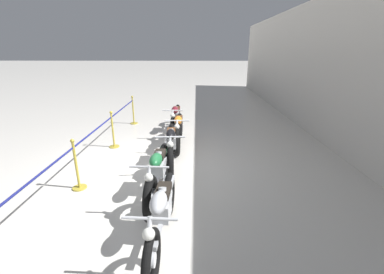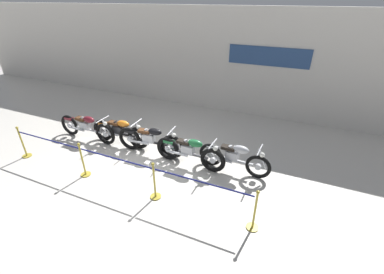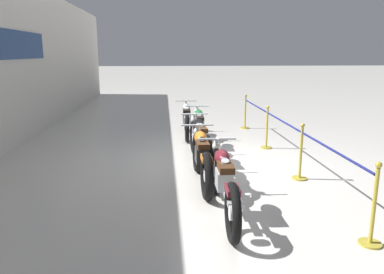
{
  "view_description": "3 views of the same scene",
  "coord_description": "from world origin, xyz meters",
  "px_view_note": "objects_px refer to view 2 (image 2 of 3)",
  "views": [
    {
      "loc": [
        5.64,
        1.22,
        2.65
      ],
      "look_at": [
        -0.85,
        1.11,
        0.43
      ],
      "focal_mm": 24.0,
      "sensor_mm": 36.0,
      "label": 1
    },
    {
      "loc": [
        3.97,
        -5.33,
        4.51
      ],
      "look_at": [
        1.08,
        1.27,
        0.53
      ],
      "focal_mm": 24.0,
      "sensor_mm": 36.0,
      "label": 2
    },
    {
      "loc": [
        -7.64,
        1.36,
        2.29
      ],
      "look_at": [
        0.23,
        0.77,
        0.51
      ],
      "focal_mm": 35.0,
      "sensor_mm": 36.0,
      "label": 3
    }
  ],
  "objects_px": {
    "stanchion_far_left": "(78,153)",
    "stanchion_mid_right": "(155,186)",
    "motorcycle_orange_1": "(120,132)",
    "motorcycle_maroon_0": "(87,127)",
    "stanchion_mid_left": "(84,164)",
    "motorcycle_silver_4": "(234,157)",
    "stanchion_far_right": "(254,216)",
    "motorcycle_green_3": "(190,152)",
    "motorcycle_black_2": "(151,140)"
  },
  "relations": [
    {
      "from": "stanchion_far_right",
      "to": "motorcycle_orange_1",
      "type": "bearing_deg",
      "value": 159.47
    },
    {
      "from": "motorcycle_orange_1",
      "to": "motorcycle_black_2",
      "type": "xyz_separation_m",
      "value": [
        1.26,
        -0.09,
        0.01
      ]
    },
    {
      "from": "motorcycle_black_2",
      "to": "motorcycle_maroon_0",
      "type": "bearing_deg",
      "value": -177.86
    },
    {
      "from": "motorcycle_green_3",
      "to": "stanchion_mid_left",
      "type": "bearing_deg",
      "value": -147.11
    },
    {
      "from": "motorcycle_maroon_0",
      "to": "motorcycle_silver_4",
      "type": "distance_m",
      "value": 5.24
    },
    {
      "from": "motorcycle_black_2",
      "to": "stanchion_far_left",
      "type": "height_order",
      "value": "stanchion_far_left"
    },
    {
      "from": "motorcycle_maroon_0",
      "to": "stanchion_mid_left",
      "type": "relative_size",
      "value": 2.3
    },
    {
      "from": "motorcycle_orange_1",
      "to": "motorcycle_black_2",
      "type": "distance_m",
      "value": 1.26
    },
    {
      "from": "motorcycle_black_2",
      "to": "stanchion_mid_left",
      "type": "xyz_separation_m",
      "value": [
        -1.12,
        -1.75,
        -0.13
      ]
    },
    {
      "from": "motorcycle_green_3",
      "to": "stanchion_mid_right",
      "type": "relative_size",
      "value": 2.13
    },
    {
      "from": "motorcycle_orange_1",
      "to": "stanchion_mid_left",
      "type": "xyz_separation_m",
      "value": [
        0.14,
        -1.84,
        -0.12
      ]
    },
    {
      "from": "stanchion_far_left",
      "to": "stanchion_mid_right",
      "type": "height_order",
      "value": "same"
    },
    {
      "from": "motorcycle_maroon_0",
      "to": "motorcycle_orange_1",
      "type": "distance_m",
      "value": 1.3
    },
    {
      "from": "stanchion_far_left",
      "to": "stanchion_mid_left",
      "type": "bearing_deg",
      "value": -0.0
    },
    {
      "from": "motorcycle_maroon_0",
      "to": "stanchion_mid_left",
      "type": "distance_m",
      "value": 2.18
    },
    {
      "from": "motorcycle_green_3",
      "to": "stanchion_far_left",
      "type": "xyz_separation_m",
      "value": [
        -2.63,
        -1.64,
        0.23
      ]
    },
    {
      "from": "stanchion_far_right",
      "to": "motorcycle_silver_4",
      "type": "bearing_deg",
      "value": 117.43
    },
    {
      "from": "stanchion_far_left",
      "to": "motorcycle_black_2",
      "type": "bearing_deg",
      "value": 55.12
    },
    {
      "from": "motorcycle_green_3",
      "to": "stanchion_mid_right",
      "type": "height_order",
      "value": "stanchion_mid_right"
    },
    {
      "from": "motorcycle_maroon_0",
      "to": "stanchion_far_left",
      "type": "relative_size",
      "value": 0.33
    },
    {
      "from": "motorcycle_maroon_0",
      "to": "stanchion_mid_right",
      "type": "bearing_deg",
      "value": -23.93
    },
    {
      "from": "stanchion_mid_left",
      "to": "stanchion_far_right",
      "type": "bearing_deg",
      "value": 0.0
    },
    {
      "from": "stanchion_far_right",
      "to": "motorcycle_green_3",
      "type": "bearing_deg",
      "value": 143.94
    },
    {
      "from": "motorcycle_silver_4",
      "to": "stanchion_far_left",
      "type": "distance_m",
      "value": 4.34
    },
    {
      "from": "motorcycle_maroon_0",
      "to": "motorcycle_silver_4",
      "type": "bearing_deg",
      "value": 2.32
    },
    {
      "from": "motorcycle_black_2",
      "to": "motorcycle_silver_4",
      "type": "height_order",
      "value": "motorcycle_black_2"
    },
    {
      "from": "motorcycle_orange_1",
      "to": "motorcycle_green_3",
      "type": "bearing_deg",
      "value": -4.38
    },
    {
      "from": "motorcycle_maroon_0",
      "to": "stanchion_mid_left",
      "type": "height_order",
      "value": "stanchion_mid_left"
    },
    {
      "from": "stanchion_far_left",
      "to": "motorcycle_maroon_0",
      "type": "bearing_deg",
      "value": 128.62
    },
    {
      "from": "stanchion_mid_right",
      "to": "motorcycle_orange_1",
      "type": "bearing_deg",
      "value": 143.02
    },
    {
      "from": "stanchion_mid_right",
      "to": "stanchion_mid_left",
      "type": "bearing_deg",
      "value": 180.0
    },
    {
      "from": "motorcycle_maroon_0",
      "to": "motorcycle_black_2",
      "type": "distance_m",
      "value": 2.54
    },
    {
      "from": "motorcycle_black_2",
      "to": "stanchion_mid_right",
      "type": "relative_size",
      "value": 2.2
    },
    {
      "from": "stanchion_mid_left",
      "to": "stanchion_mid_right",
      "type": "height_order",
      "value": "same"
    },
    {
      "from": "motorcycle_silver_4",
      "to": "stanchion_mid_left",
      "type": "xyz_separation_m",
      "value": [
        -3.81,
        -1.87,
        -0.12
      ]
    },
    {
      "from": "motorcycle_black_2",
      "to": "motorcycle_orange_1",
      "type": "bearing_deg",
      "value": 175.81
    },
    {
      "from": "motorcycle_black_2",
      "to": "motorcycle_green_3",
      "type": "distance_m",
      "value": 1.41
    },
    {
      "from": "stanchion_far_right",
      "to": "motorcycle_maroon_0",
      "type": "bearing_deg",
      "value": 165.06
    },
    {
      "from": "motorcycle_silver_4",
      "to": "stanchion_far_right",
      "type": "distance_m",
      "value": 2.11
    },
    {
      "from": "motorcycle_orange_1",
      "to": "stanchion_far_left",
      "type": "height_order",
      "value": "stanchion_far_left"
    },
    {
      "from": "motorcycle_orange_1",
      "to": "stanchion_far_left",
      "type": "bearing_deg",
      "value": -88.78
    },
    {
      "from": "stanchion_far_left",
      "to": "stanchion_mid_right",
      "type": "distance_m",
      "value": 2.43
    },
    {
      "from": "stanchion_far_left",
      "to": "motorcycle_orange_1",
      "type": "bearing_deg",
      "value": 91.22
    },
    {
      "from": "motorcycle_black_2",
      "to": "stanchion_far_left",
      "type": "distance_m",
      "value": 2.14
    },
    {
      "from": "motorcycle_silver_4",
      "to": "stanchion_far_right",
      "type": "xyz_separation_m",
      "value": [
        0.97,
        -1.87,
        -0.12
      ]
    },
    {
      "from": "motorcycle_orange_1",
      "to": "stanchion_far_right",
      "type": "distance_m",
      "value": 5.25
    },
    {
      "from": "motorcycle_silver_4",
      "to": "motorcycle_maroon_0",
      "type": "bearing_deg",
      "value": -177.68
    },
    {
      "from": "motorcycle_black_2",
      "to": "stanchion_mid_left",
      "type": "relative_size",
      "value": 2.2
    },
    {
      "from": "motorcycle_orange_1",
      "to": "stanchion_mid_left",
      "type": "bearing_deg",
      "value": -85.77
    },
    {
      "from": "motorcycle_green_3",
      "to": "motorcycle_silver_4",
      "type": "height_order",
      "value": "motorcycle_green_3"
    }
  ]
}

